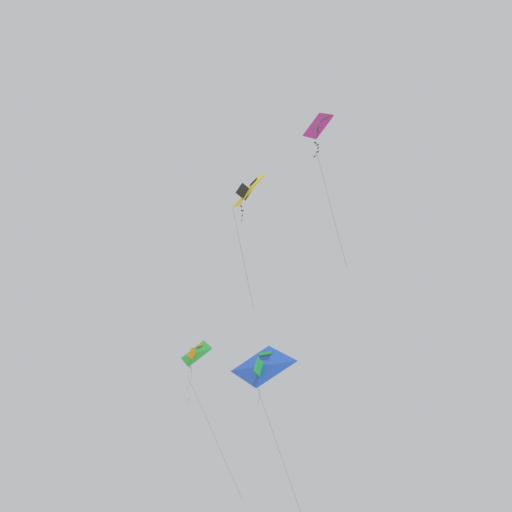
{
  "coord_description": "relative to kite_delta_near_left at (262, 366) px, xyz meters",
  "views": [
    {
      "loc": [
        16.57,
        -21.27,
        19.57
      ],
      "look_at": [
        -1.26,
        -1.1,
        32.13
      ],
      "focal_mm": 35.19,
      "sensor_mm": 36.0,
      "label": 1
    }
  ],
  "objects": [
    {
      "name": "kite_delta_near_left",
      "position": [
        0.0,
        0.0,
        0.0
      ],
      "size": [
        3.26,
        1.98,
        8.18
      ],
      "rotation": [
        0.45,
        0.0,
        3.26
      ],
      "color": "blue"
    },
    {
      "name": "kite_delta_mid_left",
      "position": [
        -0.12,
        -1.16,
        10.83
      ],
      "size": [
        3.41,
        2.06,
        8.59
      ],
      "rotation": [
        0.49,
        0.0,
        2.8
      ],
      "color": "yellow"
    },
    {
      "name": "kite_diamond_near_right",
      "position": [
        4.9,
        -0.42,
        13.64
      ],
      "size": [
        2.44,
        1.12,
        10.88
      ],
      "rotation": [
        0.36,
        0.0,
        3.29
      ],
      "color": "#DB2D93"
    },
    {
      "name": "kite_delta_highest",
      "position": [
        -4.26,
        -1.11,
        1.17
      ],
      "size": [
        4.43,
        2.76,
        8.46
      ],
      "rotation": [
        0.51,
        0.0,
        3.03
      ],
      "color": "green"
    }
  ]
}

